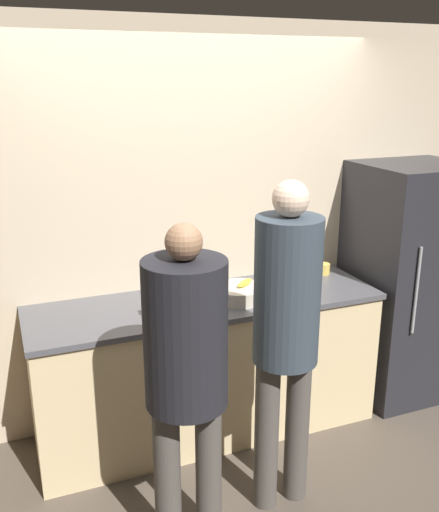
# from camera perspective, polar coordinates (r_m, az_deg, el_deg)

# --- Properties ---
(ground_plane) EXTENTS (14.00, 14.00, 0.00)m
(ground_plane) POSITION_cam_1_polar(r_m,az_deg,el_deg) (3.72, 0.93, -19.70)
(ground_plane) COLOR #4C4238
(wall_back) EXTENTS (5.20, 0.06, 2.60)m
(wall_back) POSITION_cam_1_polar(r_m,az_deg,el_deg) (3.76, -3.19, 2.86)
(wall_back) COLOR #C6B293
(wall_back) RESTS_ON ground_plane
(counter) EXTENTS (2.21, 0.70, 0.92)m
(counter) POSITION_cam_1_polar(r_m,az_deg,el_deg) (3.77, -1.32, -10.80)
(counter) COLOR beige
(counter) RESTS_ON ground_plane
(refrigerator) EXTENTS (0.75, 0.72, 1.69)m
(refrigerator) POSITION_cam_1_polar(r_m,az_deg,el_deg) (4.32, 18.21, -2.39)
(refrigerator) COLOR #232328
(refrigerator) RESTS_ON ground_plane
(person_left) EXTENTS (0.38, 0.38, 1.66)m
(person_left) POSITION_cam_1_polar(r_m,az_deg,el_deg) (2.65, -3.36, -10.44)
(person_left) COLOR #4C4742
(person_left) RESTS_ON ground_plane
(person_center) EXTENTS (0.33, 0.33, 1.79)m
(person_center) POSITION_cam_1_polar(r_m,az_deg,el_deg) (2.91, 6.67, -6.73)
(person_center) COLOR #4C4742
(person_center) RESTS_ON ground_plane
(fruit_bowl) EXTENTS (0.32, 0.32, 0.13)m
(fruit_bowl) POSITION_cam_1_polar(r_m,az_deg,el_deg) (3.55, 1.97, -3.72)
(fruit_bowl) COLOR beige
(fruit_bowl) RESTS_ON counter
(utensil_crock) EXTENTS (0.12, 0.12, 0.25)m
(utensil_crock) POSITION_cam_1_polar(r_m,az_deg,el_deg) (3.89, 6.99, -1.53)
(utensil_crock) COLOR silver
(utensil_crock) RESTS_ON counter
(bottle_red) EXTENTS (0.05, 0.05, 0.15)m
(bottle_red) POSITION_cam_1_polar(r_m,az_deg,el_deg) (3.30, -6.92, -5.27)
(bottle_red) COLOR red
(bottle_red) RESTS_ON counter
(cup_yellow) EXTENTS (0.09, 0.09, 0.08)m
(cup_yellow) POSITION_cam_1_polar(r_m,az_deg,el_deg) (4.08, 10.34, -1.27)
(cup_yellow) COLOR gold
(cup_yellow) RESTS_ON counter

